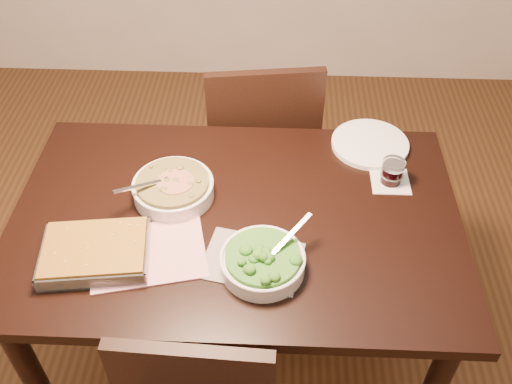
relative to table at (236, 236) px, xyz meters
The scene contains 11 objects.
ground 0.65m from the table, ahead, with size 4.00×4.00×0.00m, color #3F2712.
table is the anchor object (origin of this frame).
magazine_a 0.31m from the table, 145.59° to the right, with size 0.33×0.24×0.01m, color #BB354E.
magazine_b 0.21m from the table, 71.32° to the right, with size 0.28×0.20×0.00m, color #222228.
coaster 0.54m from the table, 19.35° to the left, with size 0.13×0.13×0.00m, color white.
stew_bowl 0.25m from the table, 158.79° to the left, with size 0.26×0.26×0.10m.
broccoli_bowl 0.26m from the table, 66.12° to the right, with size 0.24×0.24×0.09m.
baking_dish 0.45m from the table, 154.12° to the right, with size 0.33×0.26×0.05m.
wine_tumbler 0.55m from the table, 19.35° to the left, with size 0.07×0.07×0.08m.
dinner_plate 0.59m from the table, 38.62° to the left, with size 0.27×0.27×0.02m, color white.
chair_far 0.66m from the table, 84.77° to the left, with size 0.50×0.50×0.94m.
Camera 1 is at (0.12, -1.22, 2.03)m, focal length 40.00 mm.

